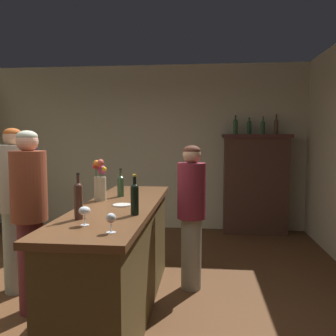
% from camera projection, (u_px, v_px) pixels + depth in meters
% --- Properties ---
extents(floor, '(8.70, 8.70, 0.00)m').
position_uv_depth(floor, '(80.00, 324.00, 3.08)').
color(floor, brown).
rests_on(floor, ground).
extents(wall_back, '(5.69, 0.12, 2.86)m').
position_uv_depth(wall_back, '(145.00, 148.00, 6.33)').
color(wall_back, beige).
rests_on(wall_back, ground).
extents(bar_counter, '(0.66, 2.40, 1.01)m').
position_uv_depth(bar_counter, '(119.00, 258.00, 3.25)').
color(bar_counter, '#4F3F20').
rests_on(bar_counter, ground).
extents(display_cabinet, '(1.12, 0.36, 1.66)m').
position_uv_depth(display_cabinet, '(255.00, 182.00, 5.91)').
color(display_cabinet, '#462B20').
rests_on(display_cabinet, ground).
extents(wine_bottle_merlot, '(0.06, 0.06, 0.35)m').
position_uv_depth(wine_bottle_merlot, '(78.00, 199.00, 2.62)').
color(wine_bottle_merlot, '#482A20').
rests_on(wine_bottle_merlot, bar_counter).
extents(wine_bottle_chardonnay, '(0.06, 0.06, 0.32)m').
position_uv_depth(wine_bottle_chardonnay, '(135.00, 197.00, 2.77)').
color(wine_bottle_chardonnay, black).
rests_on(wine_bottle_chardonnay, bar_counter).
extents(wine_bottle_rose, '(0.07, 0.07, 0.29)m').
position_uv_depth(wine_bottle_rose, '(121.00, 185.00, 3.63)').
color(wine_bottle_rose, '#2B482B').
rests_on(wine_bottle_rose, bar_counter).
extents(wine_glass_front, '(0.06, 0.06, 0.13)m').
position_uv_depth(wine_glass_front, '(111.00, 219.00, 2.25)').
color(wine_glass_front, white).
rests_on(wine_glass_front, bar_counter).
extents(wine_glass_mid, '(0.08, 0.08, 0.13)m').
position_uv_depth(wine_glass_mid, '(85.00, 211.00, 2.44)').
color(wine_glass_mid, white).
rests_on(wine_glass_mid, bar_counter).
extents(flower_arrangement, '(0.14, 0.13, 0.40)m').
position_uv_depth(flower_arrangement, '(100.00, 181.00, 3.40)').
color(flower_arrangement, tan).
rests_on(flower_arrangement, bar_counter).
extents(cheese_plate, '(0.16, 0.16, 0.01)m').
position_uv_depth(cheese_plate, '(122.00, 205.00, 3.15)').
color(cheese_plate, white).
rests_on(cheese_plate, bar_counter).
extents(display_bottle_left, '(0.08, 0.08, 0.31)m').
position_uv_depth(display_bottle_left, '(235.00, 126.00, 5.87)').
color(display_bottle_left, '#2A5028').
rests_on(display_bottle_left, display_cabinet).
extents(display_bottle_midleft, '(0.07, 0.07, 0.28)m').
position_uv_depth(display_bottle_midleft, '(249.00, 127.00, 5.85)').
color(display_bottle_midleft, '#26492B').
rests_on(display_bottle_midleft, display_cabinet).
extents(display_bottle_center, '(0.07, 0.07, 0.30)m').
position_uv_depth(display_bottle_center, '(263.00, 127.00, 5.82)').
color(display_bottle_center, '#28502C').
rests_on(display_bottle_center, display_cabinet).
extents(display_bottle_midright, '(0.07, 0.07, 0.32)m').
position_uv_depth(display_bottle_midright, '(276.00, 126.00, 5.80)').
color(display_bottle_midright, '#4C341E').
rests_on(display_bottle_midright, display_cabinet).
extents(patron_tall, '(0.37, 0.37, 1.64)m').
position_uv_depth(patron_tall, '(25.00, 191.00, 4.73)').
color(patron_tall, navy).
rests_on(patron_tall, ground).
extents(patron_by_cabinet, '(0.36, 0.36, 1.71)m').
position_uv_depth(patron_by_cabinet, '(15.00, 203.00, 3.66)').
color(patron_by_cabinet, '#959D8D').
rests_on(patron_by_cabinet, ground).
extents(patron_in_grey, '(0.32, 0.32, 1.68)m').
position_uv_depth(patron_in_grey, '(30.00, 213.00, 3.21)').
color(patron_in_grey, maroon).
rests_on(patron_in_grey, ground).
extents(bartender, '(0.30, 0.30, 1.53)m').
position_uv_depth(bartender, '(191.00, 210.00, 3.73)').
color(bartender, gray).
rests_on(bartender, ground).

